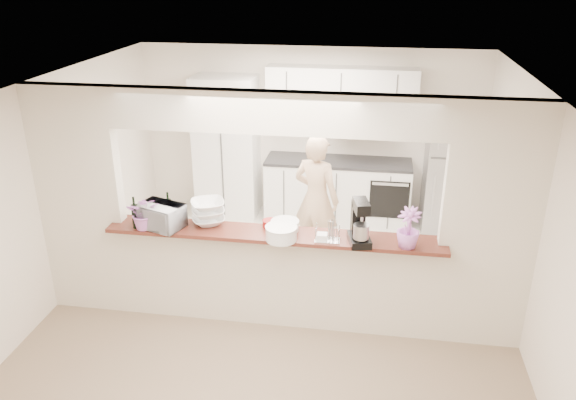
% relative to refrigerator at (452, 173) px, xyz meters
% --- Properties ---
extents(floor, '(6.00, 6.00, 0.00)m').
position_rel_refrigerator_xyz_m(floor, '(-2.05, -2.65, -0.85)').
color(floor, gray).
rests_on(floor, ground).
extents(tile_overlay, '(5.00, 2.90, 0.01)m').
position_rel_refrigerator_xyz_m(tile_overlay, '(-2.05, -1.10, -0.84)').
color(tile_overlay, silver).
rests_on(tile_overlay, floor).
extents(partition, '(5.00, 0.15, 2.50)m').
position_rel_refrigerator_xyz_m(partition, '(-2.05, -2.65, 0.63)').
color(partition, silver).
rests_on(partition, floor).
extents(bar_counter, '(3.40, 0.38, 1.09)m').
position_rel_refrigerator_xyz_m(bar_counter, '(-2.05, -2.65, -0.27)').
color(bar_counter, silver).
rests_on(bar_counter, floor).
extents(kitchen_cabinets, '(3.15, 0.62, 2.25)m').
position_rel_refrigerator_xyz_m(kitchen_cabinets, '(-2.24, 0.07, 0.12)').
color(kitchen_cabinets, white).
rests_on(kitchen_cabinets, floor).
extents(refrigerator, '(0.75, 0.70, 1.70)m').
position_rel_refrigerator_xyz_m(refrigerator, '(0.00, 0.00, 0.00)').
color(refrigerator, '#A2A2A7').
rests_on(refrigerator, floor).
extents(flower_left, '(0.37, 0.34, 0.35)m').
position_rel_refrigerator_xyz_m(flower_left, '(-3.35, -2.80, 0.42)').
color(flower_left, '#D571CB').
rests_on(flower_left, bar_counter).
extents(wine_bottle_a, '(0.06, 0.06, 0.32)m').
position_rel_refrigerator_xyz_m(wine_bottle_a, '(-3.18, -2.58, 0.36)').
color(wine_bottle_a, black).
rests_on(wine_bottle_a, bar_counter).
extents(wine_bottle_b, '(0.07, 0.07, 0.34)m').
position_rel_refrigerator_xyz_m(wine_bottle_b, '(-3.45, -2.80, 0.37)').
color(wine_bottle_b, black).
rests_on(wine_bottle_b, bar_counter).
extents(toaster_oven, '(0.52, 0.43, 0.25)m').
position_rel_refrigerator_xyz_m(toaster_oven, '(-3.20, -2.75, 0.36)').
color(toaster_oven, '#BDBCC2').
rests_on(toaster_oven, bar_counter).
extents(serving_bowls, '(0.45, 0.45, 0.25)m').
position_rel_refrigerator_xyz_m(serving_bowls, '(-2.75, -2.60, 0.36)').
color(serving_bowls, white).
rests_on(serving_bowls, bar_counter).
extents(plate_stack_a, '(0.31, 0.31, 0.14)m').
position_rel_refrigerator_xyz_m(plate_stack_a, '(-1.95, -2.84, 0.31)').
color(plate_stack_a, white).
rests_on(plate_stack_a, bar_counter).
extents(plate_stack_b, '(0.29, 0.29, 0.10)m').
position_rel_refrigerator_xyz_m(plate_stack_b, '(-1.95, -2.62, 0.29)').
color(plate_stack_b, white).
rests_on(plate_stack_b, bar_counter).
extents(red_bowl, '(0.16, 0.16, 0.07)m').
position_rel_refrigerator_xyz_m(red_bowl, '(-2.11, -2.57, 0.28)').
color(red_bowl, maroon).
rests_on(red_bowl, bar_counter).
extents(tan_bowl, '(0.15, 0.15, 0.07)m').
position_rel_refrigerator_xyz_m(tan_bowl, '(-2.00, -2.57, 0.27)').
color(tan_bowl, '#CBB08F').
rests_on(tan_bowl, bar_counter).
extents(utensil_caddy, '(0.24, 0.14, 0.23)m').
position_rel_refrigerator_xyz_m(utensil_caddy, '(-1.51, -2.80, 0.33)').
color(utensil_caddy, silver).
rests_on(utensil_caddy, bar_counter).
extents(stand_mixer, '(0.25, 0.34, 0.45)m').
position_rel_refrigerator_xyz_m(stand_mixer, '(-1.20, -2.79, 0.44)').
color(stand_mixer, black).
rests_on(stand_mixer, bar_counter).
extents(flower_right, '(0.29, 0.29, 0.39)m').
position_rel_refrigerator_xyz_m(flower_right, '(-0.75, -2.80, 0.44)').
color(flower_right, '#C872D5').
rests_on(flower_right, bar_counter).
extents(person, '(0.71, 0.60, 1.67)m').
position_rel_refrigerator_xyz_m(person, '(-1.78, -1.20, -0.02)').
color(person, '#D8B18C').
rests_on(person, floor).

